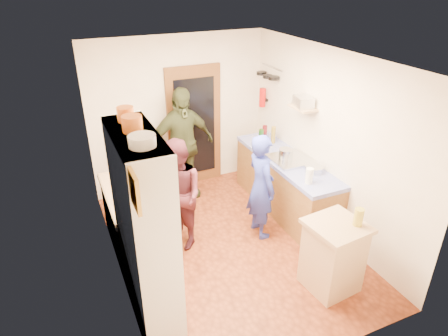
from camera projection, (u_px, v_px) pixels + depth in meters
floor at (229, 245)px, 5.64m from camera, size 3.00×4.00×0.02m
ceiling at (230, 57)px, 4.46m from camera, size 3.00×4.00×0.02m
wall_back at (179, 114)px, 6.69m from camera, size 3.00×0.02×2.60m
wall_front at (327, 256)px, 3.41m from camera, size 3.00×0.02×2.60m
wall_left at (108, 186)px, 4.50m from camera, size 0.02×4.00×2.60m
wall_right at (327, 143)px, 5.60m from camera, size 0.02×4.00×2.60m
door_frame at (195, 127)px, 6.86m from camera, size 0.95×0.06×2.10m
door_glass at (195, 127)px, 6.83m from camera, size 0.70×0.02×1.70m
hutch_body at (145, 235)px, 4.01m from camera, size 0.40×1.20×2.20m
hutch_top_shelf at (134, 135)px, 3.53m from camera, size 0.40×1.14×0.04m
plate_stack at (142, 141)px, 3.24m from camera, size 0.23×0.23×0.10m
orange_pot_a at (132, 124)px, 3.52m from camera, size 0.18×0.18×0.15m
orange_pot_b at (126, 114)px, 3.76m from camera, size 0.16×0.16×0.14m
left_counter_base at (134, 223)px, 5.37m from camera, size 0.60×1.40×0.85m
left_counter_top at (131, 194)px, 5.17m from camera, size 0.64×1.44×0.05m
toaster at (143, 205)px, 4.71m from camera, size 0.30×0.24×0.19m
kettle at (129, 195)px, 4.93m from camera, size 0.15×0.15×0.17m
orange_bowl at (135, 185)px, 5.25m from camera, size 0.20×0.20×0.09m
chopping_board at (122, 172)px, 5.66m from camera, size 0.33×0.27×0.02m
right_counter_base at (285, 186)px, 6.29m from camera, size 0.60×2.20×0.84m
right_counter_top at (287, 160)px, 6.09m from camera, size 0.62×2.22×0.06m
hob at (290, 159)px, 6.00m from camera, size 0.55×0.58×0.04m
pot_on_hob at (286, 153)px, 5.98m from camera, size 0.21×0.21×0.14m
bottle_a at (261, 138)px, 6.41m from camera, size 0.09×0.09×0.30m
bottle_b at (265, 134)px, 6.55m from camera, size 0.08×0.08×0.30m
bottle_c at (273, 135)px, 6.55m from camera, size 0.09×0.09×0.29m
paper_towel at (309, 176)px, 5.33m from camera, size 0.12×0.12×0.22m
mixing_bowl at (314, 169)px, 5.64m from camera, size 0.30×0.30×0.10m
island_base at (332, 258)px, 4.73m from camera, size 0.60×0.60×0.86m
island_top at (337, 226)px, 4.52m from camera, size 0.68×0.68×0.05m
cutting_board at (331, 224)px, 4.53m from camera, size 0.38×0.31×0.02m
oil_jar at (359, 217)px, 4.45m from camera, size 0.12×0.12×0.21m
pan_rail at (272, 67)px, 6.48m from camera, size 0.02×0.65×0.02m
pan_hang_a at (274, 78)px, 6.38m from camera, size 0.18×0.18×0.05m
pan_hang_b at (267, 76)px, 6.55m from camera, size 0.16×0.16×0.05m
pan_hang_c at (262, 73)px, 6.71m from camera, size 0.17×0.17×0.05m
wall_shelf at (303, 108)px, 5.73m from camera, size 0.26×0.42×0.03m
radio at (303, 102)px, 5.69m from camera, size 0.28×0.34×0.15m
ext_bracket at (265, 100)px, 6.90m from camera, size 0.06×0.10×0.04m
fire_extinguisher at (262, 97)px, 6.86m from camera, size 0.11×0.11×0.32m
picture_frame at (135, 191)px, 2.91m from camera, size 0.03×0.25×0.30m
person_hob at (264, 187)px, 5.55m from camera, size 0.37×0.57×1.55m
person_left at (178, 194)px, 5.37m from camera, size 0.75×0.88×1.56m
person_back at (183, 144)px, 6.45m from camera, size 1.15×0.57×1.88m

